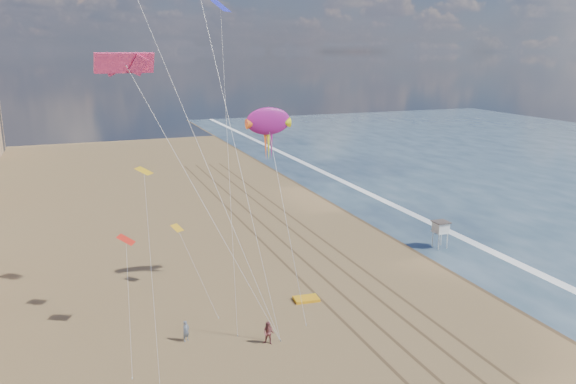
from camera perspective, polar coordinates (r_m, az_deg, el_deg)
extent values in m
plane|color=#42301E|center=(79.68, 10.99, -3.00)|extent=(260.00, 260.00, 0.00)
plane|color=white|center=(81.91, 13.50, -2.66)|extent=(260.00, 260.00, 0.00)
cube|color=brown|center=(62.60, -0.13, -7.51)|extent=(0.28, 120.00, 0.01)
cube|color=brown|center=(63.43, 1.91, -7.22)|extent=(0.28, 120.00, 0.01)
cube|color=brown|center=(64.50, 4.22, -6.88)|extent=(0.28, 120.00, 0.01)
cube|color=brown|center=(65.41, 5.98, -6.62)|extent=(0.28, 120.00, 0.01)
cylinder|color=white|center=(69.61, 15.06, -4.96)|extent=(0.12, 0.12, 1.82)
cylinder|color=white|center=(70.30, 15.86, -4.83)|extent=(0.12, 0.12, 1.82)
cylinder|color=white|center=(70.53, 14.48, -4.68)|extent=(0.12, 0.12, 1.82)
cylinder|color=white|center=(71.22, 15.28, -4.55)|extent=(0.12, 0.12, 1.82)
cube|color=white|center=(70.09, 15.23, -3.93)|extent=(1.62, 1.62, 0.12)
cube|color=white|center=(69.91, 15.26, -3.46)|extent=(1.52, 1.52, 1.11)
cube|color=#473D38|center=(69.72, 15.29, -2.94)|extent=(1.82, 1.82, 0.10)
cube|color=#F0A414|center=(54.45, 1.86, -10.80)|extent=(2.48, 1.70, 0.27)
ellipsoid|color=#931678|center=(54.28, -2.02, 7.22)|extent=(4.47, 0.84, 2.65)
cone|color=#D94E14|center=(53.81, -3.64, 6.92)|extent=(1.20, 1.00, 1.00)
cone|color=#F5F91A|center=(54.83, -0.43, 7.08)|extent=(1.20, 1.00, 1.00)
cylinder|color=silver|center=(51.36, -0.18, -3.20)|extent=(0.03, 0.03, 18.63)
imported|color=slate|center=(47.90, -10.32, -13.72)|extent=(0.77, 0.70, 1.76)
imported|color=#8C4749|center=(46.72, -1.99, -14.12)|extent=(1.19, 1.15, 1.92)
cube|color=#D72F61|center=(46.71, -16.27, 12.48)|extent=(4.70, 1.57, 1.61)
plane|color=gold|center=(48.76, -14.43, 2.09)|extent=(1.85, 1.87, 0.53)
plane|color=gold|center=(56.95, -11.20, -3.60)|extent=(1.57, 1.53, 0.55)
plane|color=#2125B4|center=(50.07, -6.89, 18.29)|extent=(2.23, 2.22, 1.01)
plane|color=red|center=(48.51, -16.14, -4.67)|extent=(1.77, 1.85, 0.68)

